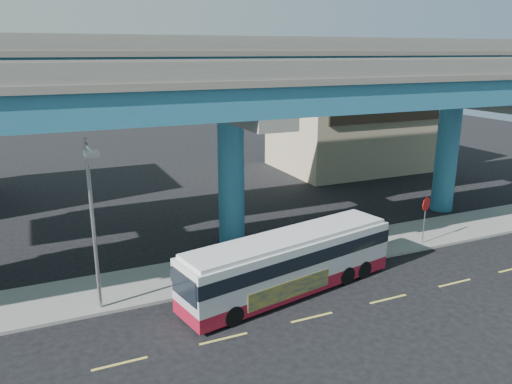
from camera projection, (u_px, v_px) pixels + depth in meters
name	position (u px, v px, depth m)	size (l,w,h in m)	color
ground	(309.00, 314.00, 21.41)	(120.00, 120.00, 0.00)	black
sidewalk	(256.00, 264.00, 26.22)	(70.00, 4.00, 0.15)	gray
lane_markings	(312.00, 317.00, 21.14)	(58.00, 0.12, 0.01)	#D8C64C
viaduct	(229.00, 85.00, 26.92)	(52.00, 12.40, 11.70)	#236385
building_beige	(354.00, 131.00, 47.70)	(14.00, 10.23, 7.00)	tan
transit_bus	(290.00, 261.00, 23.05)	(11.19, 4.53, 2.81)	maroon
street_lamp	(92.00, 204.00, 19.91)	(0.50, 2.44, 7.42)	gray
stop_sign	(426.00, 210.00, 28.40)	(0.80, 0.30, 2.77)	gray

